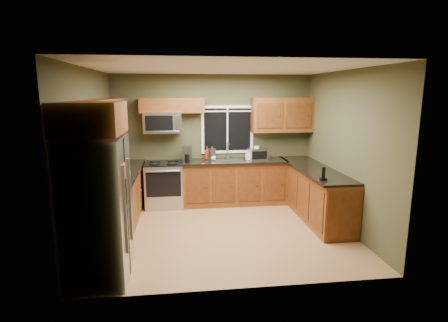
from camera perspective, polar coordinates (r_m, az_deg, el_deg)
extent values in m
plane|color=#9E6F45|center=(6.09, -0.06, -11.33)|extent=(4.20, 4.20, 0.00)
plane|color=white|center=(5.64, -0.07, 14.92)|extent=(4.20, 4.20, 0.00)
plane|color=#424226|center=(7.48, -1.75, 3.62)|extent=(4.20, 0.00, 4.20)
plane|color=#424226|center=(3.97, 3.11, -3.13)|extent=(4.20, 0.00, 4.20)
plane|color=#424226|center=(5.85, -20.96, 0.77)|extent=(0.00, 3.60, 3.60)
plane|color=#424226|center=(6.32, 19.20, 1.61)|extent=(0.00, 3.60, 3.60)
cube|color=white|center=(7.48, 0.55, 5.17)|extent=(1.12, 0.03, 1.02)
cube|color=black|center=(7.47, 0.56, 5.16)|extent=(1.00, 0.01, 0.90)
cube|color=white|center=(7.46, 0.56, 5.15)|extent=(0.03, 0.01, 0.90)
cube|color=white|center=(7.43, 0.57, 8.14)|extent=(1.00, 0.01, 0.03)
cube|color=brown|center=(6.44, -16.80, -6.30)|extent=(0.60, 2.65, 0.90)
cube|color=black|center=(6.32, -16.82, -2.22)|extent=(0.65, 2.65, 0.04)
cube|color=brown|center=(7.41, 1.71, -3.54)|extent=(2.17, 0.60, 0.90)
cube|color=black|center=(7.28, 1.76, -0.01)|extent=(2.17, 0.65, 0.04)
cube|color=brown|center=(6.88, 14.46, -5.06)|extent=(0.60, 2.50, 0.90)
cube|color=#592A10|center=(5.79, 19.04, -8.43)|extent=(0.56, 0.02, 0.82)
cube|color=black|center=(6.76, 14.46, -1.24)|extent=(0.65, 2.50, 0.04)
cube|color=brown|center=(6.21, -18.77, 6.23)|extent=(0.33, 2.65, 0.72)
cube|color=brown|center=(7.23, -8.47, 8.97)|extent=(1.30, 0.33, 0.30)
cube|color=brown|center=(7.55, 9.47, 7.43)|extent=(1.30, 0.33, 0.72)
cube|color=brown|center=(4.42, -20.97, 6.55)|extent=(0.72, 0.90, 0.38)
cube|color=#B7B7BC|center=(4.64, -20.00, -7.48)|extent=(0.72, 0.90, 1.80)
cube|color=slate|center=(4.37, -15.84, -7.69)|extent=(0.03, 0.04, 1.10)
cube|color=slate|center=(4.74, -15.13, -6.15)|extent=(0.03, 0.04, 1.10)
cube|color=black|center=(4.57, -15.50, -7.48)|extent=(0.01, 0.02, 1.78)
cube|color=red|center=(4.34, -15.96, -1.63)|extent=(0.01, 0.14, 0.20)
cube|color=#B7B7BC|center=(7.32, -9.70, -3.90)|extent=(0.76, 0.65, 0.90)
cube|color=black|center=(7.21, -9.82, -0.41)|extent=(0.76, 0.64, 0.03)
cube|color=black|center=(6.97, -9.85, -3.80)|extent=(0.68, 0.02, 0.50)
cylinder|color=slate|center=(6.89, -9.93, -1.68)|extent=(0.64, 0.04, 0.04)
cylinder|color=black|center=(7.08, -11.33, -0.47)|extent=(0.20, 0.20, 0.01)
cylinder|color=black|center=(7.06, -8.42, -0.40)|extent=(0.20, 0.20, 0.01)
cylinder|color=black|center=(7.36, -11.18, -0.03)|extent=(0.20, 0.20, 0.01)
cylinder|color=black|center=(7.34, -8.37, 0.04)|extent=(0.20, 0.20, 0.01)
cube|color=#B7B7BC|center=(7.23, -9.99, 6.23)|extent=(0.76, 0.38, 0.42)
cube|color=black|center=(7.04, -10.55, 6.08)|extent=(0.54, 0.01, 0.30)
cube|color=slate|center=(7.03, -7.53, 6.16)|extent=(0.10, 0.01, 0.30)
cylinder|color=slate|center=(7.04, -10.03, 4.79)|extent=(0.66, 0.02, 0.02)
cube|color=slate|center=(7.27, 0.86, 0.09)|extent=(0.60, 0.42, 0.02)
cylinder|color=#B7B7BC|center=(7.43, 0.65, 1.71)|extent=(0.03, 0.03, 0.34)
cylinder|color=#B7B7BC|center=(7.33, 0.74, 2.84)|extent=(0.03, 0.18, 0.03)
cube|color=#B7B7BC|center=(7.36, 5.58, 1.15)|extent=(0.42, 0.34, 0.24)
cube|color=black|center=(7.21, 5.83, 0.95)|extent=(0.32, 0.06, 0.16)
cube|color=slate|center=(7.16, -6.04, 1.18)|extent=(0.21, 0.25, 0.31)
cylinder|color=black|center=(7.10, -6.01, 0.48)|extent=(0.13, 0.13, 0.17)
cylinder|color=#B7B7BC|center=(7.30, -1.96, 1.13)|extent=(0.21, 0.21, 0.24)
cone|color=black|center=(7.28, -1.97, 2.23)|extent=(0.14, 0.14, 0.07)
cylinder|color=white|center=(7.47, 5.33, 1.41)|extent=(0.13, 0.13, 0.26)
cylinder|color=slate|center=(7.45, 5.35, 2.47)|extent=(0.02, 0.02, 0.04)
imported|color=red|center=(7.37, -2.80, 1.33)|extent=(0.13, 0.13, 0.27)
imported|color=white|center=(7.34, 3.93, 0.95)|extent=(0.10, 0.10, 0.19)
imported|color=white|center=(7.28, -1.81, 0.74)|extent=(0.14, 0.14, 0.15)
cube|color=black|center=(5.83, 15.88, -2.86)|extent=(0.11, 0.11, 0.04)
cube|color=black|center=(5.80, 15.94, -1.81)|extent=(0.05, 0.04, 0.17)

